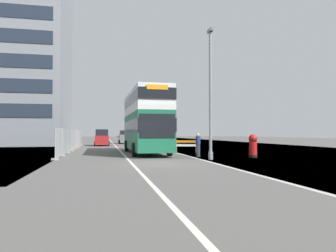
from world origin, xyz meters
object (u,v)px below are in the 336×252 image
at_px(red_pillar_postbox, 253,145).
at_px(car_oncoming_near, 102,138).
at_px(lamppost_foreground, 210,98).
at_px(roadworks_barrier, 186,145).
at_px(double_decker_bus, 145,121).
at_px(pedestrian_at_kerb, 198,145).
at_px(car_receding_mid, 125,137).

height_order(red_pillar_postbox, car_oncoming_near, car_oncoming_near).
height_order(lamppost_foreground, roadworks_barrier, lamppost_foreground).
relative_size(double_decker_bus, pedestrian_at_kerb, 6.69).
distance_m(double_decker_bus, car_oncoming_near, 17.34).
xyz_separation_m(roadworks_barrier, car_receding_mid, (-3.53, 24.72, 0.33)).
bearing_deg(roadworks_barrier, pedestrian_at_kerb, -94.98).
relative_size(double_decker_bus, car_oncoming_near, 2.55).
xyz_separation_m(lamppost_foreground, car_oncoming_near, (-6.80, 23.90, -2.90)).
height_order(double_decker_bus, roadworks_barrier, double_decker_bus).
bearing_deg(red_pillar_postbox, roadworks_barrier, 115.90).
distance_m(double_decker_bus, pedestrian_at_kerb, 5.86).
relative_size(double_decker_bus, lamppost_foreground, 1.34).
relative_size(double_decker_bus, car_receding_mid, 2.60).
distance_m(car_receding_mid, pedestrian_at_kerb, 29.70).
xyz_separation_m(red_pillar_postbox, car_oncoming_near, (-10.17, 22.93, 0.13)).
bearing_deg(pedestrian_at_kerb, car_oncoming_near, 107.35).
distance_m(roadworks_barrier, pedestrian_at_kerb, 4.84).
bearing_deg(red_pillar_postbox, lamppost_foreground, -163.93).
height_order(double_decker_bus, pedestrian_at_kerb, double_decker_bus).
xyz_separation_m(red_pillar_postbox, car_receding_mid, (-6.56, 30.97, 0.12)).
distance_m(red_pillar_postbox, pedestrian_at_kerb, 3.74).
bearing_deg(double_decker_bus, red_pillar_postbox, -42.59).
height_order(red_pillar_postbox, pedestrian_at_kerb, pedestrian_at_kerb).
xyz_separation_m(double_decker_bus, red_pillar_postbox, (6.57, -6.04, -1.80)).
bearing_deg(double_decker_bus, car_oncoming_near, 102.01).
bearing_deg(car_receding_mid, roadworks_barrier, -81.88).
bearing_deg(double_decker_bus, roadworks_barrier, 3.40).
relative_size(car_oncoming_near, car_receding_mid, 1.02).
bearing_deg(lamppost_foreground, car_receding_mid, 95.72).
bearing_deg(car_oncoming_near, double_decker_bus, -77.99).
xyz_separation_m(roadworks_barrier, car_oncoming_near, (-7.13, 16.68, 0.34)).
xyz_separation_m(double_decker_bus, roadworks_barrier, (3.54, 0.21, -2.01)).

